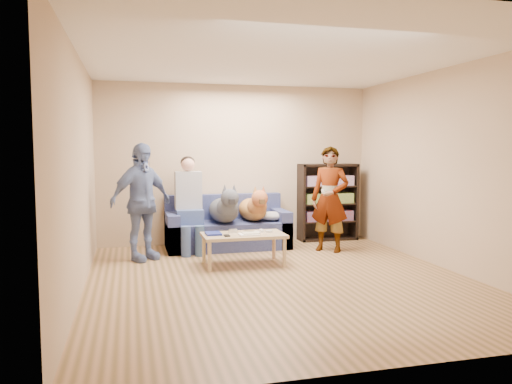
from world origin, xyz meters
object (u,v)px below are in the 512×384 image
object	(u,v)px
camera_silver	(233,231)
coffee_table	(243,237)
bookshelf	(328,200)
dog_tan	(254,208)
notebook_blue	(213,233)
person_seated	(189,201)
person_standing_left	(141,202)
sofa	(227,230)
person_standing_right	(330,199)
dog_gray	(225,208)

from	to	relation	value
camera_silver	coffee_table	size ratio (longest dim) A/B	0.10
camera_silver	bookshelf	xyz separation A→B (m)	(1.93, 1.34, 0.23)
dog_tan	notebook_blue	bearing A→B (deg)	-128.18
notebook_blue	person_seated	distance (m)	1.12
person_standing_left	bookshelf	xyz separation A→B (m)	(3.13, 0.83, -0.14)
camera_silver	person_seated	xyz separation A→B (m)	(-0.48, 0.98, 0.33)
coffee_table	bookshelf	world-z (taller)	bookshelf
sofa	dog_tan	world-z (taller)	dog_tan
bookshelf	sofa	bearing A→B (deg)	-172.60
sofa	person_standing_right	bearing A→B (deg)	-24.74
person_standing_left	coffee_table	bearing A→B (deg)	-59.20
person_seated	person_standing_right	bearing A→B (deg)	-14.82
notebook_blue	dog_gray	size ratio (longest dim) A/B	0.21
person_standing_right	dog_tan	world-z (taller)	person_standing_right
person_standing_left	notebook_blue	xyz separation A→B (m)	(0.92, -0.57, -0.39)
person_standing_right	coffee_table	xyz separation A→B (m)	(-1.47, -0.55, -0.42)
camera_silver	person_standing_right	bearing A→B (deg)	15.21
person_standing_right	bookshelf	distance (m)	0.98
camera_silver	sofa	distance (m)	1.12
sofa	dog_gray	distance (m)	0.45
notebook_blue	person_standing_left	bearing A→B (deg)	147.97
person_standing_right	notebook_blue	bearing A→B (deg)	-124.61
notebook_blue	dog_gray	xyz separation A→B (m)	(0.33, 0.93, 0.22)
notebook_blue	coffee_table	bearing A→B (deg)	-7.13
dog_tan	bookshelf	xyz separation A→B (m)	(1.39, 0.37, 0.05)
person_standing_right	coffee_table	size ratio (longest dim) A/B	1.45
dog_gray	sofa	bearing A→B (deg)	72.70
person_standing_right	bookshelf	size ratio (longest dim) A/B	1.23
dog_gray	bookshelf	xyz separation A→B (m)	(1.88, 0.48, 0.03)
dog_tan	person_standing_left	bearing A→B (deg)	-165.10
camera_silver	coffee_table	world-z (taller)	camera_silver
sofa	dog_tan	xyz separation A→B (m)	(0.41, -0.14, 0.35)
person_seated	dog_tan	xyz separation A→B (m)	(1.01, -0.01, -0.14)
dog_gray	bookshelf	distance (m)	1.94
notebook_blue	bookshelf	xyz separation A→B (m)	(2.21, 1.41, 0.25)
camera_silver	bookshelf	size ratio (longest dim) A/B	0.08
bookshelf	notebook_blue	bearing A→B (deg)	-147.45
notebook_blue	bookshelf	size ratio (longest dim) A/B	0.20
coffee_table	bookshelf	bearing A→B (deg)	38.91
person_seated	dog_tan	distance (m)	1.02
dog_gray	dog_tan	distance (m)	0.49
camera_silver	sofa	size ratio (longest dim) A/B	0.06
person_standing_left	coffee_table	distance (m)	1.53
dog_tan	coffee_table	distance (m)	1.19
camera_silver	dog_gray	bearing A→B (deg)	86.54
person_standing_left	camera_silver	distance (m)	1.35
sofa	person_standing_left	bearing A→B (deg)	-155.64
dog_tan	dog_gray	bearing A→B (deg)	-167.91
camera_silver	coffee_table	xyz separation A→B (m)	(0.12, -0.12, -0.07)
person_standing_left	notebook_blue	distance (m)	1.15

